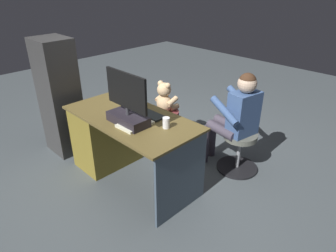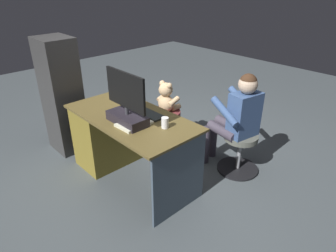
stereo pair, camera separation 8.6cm
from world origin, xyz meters
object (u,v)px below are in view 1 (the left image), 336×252
(desk, at_px, (111,135))
(person, at_px, (236,113))
(monitor, at_px, (127,108))
(visitor_chair, at_px, (239,149))
(office_chair_teddy, at_px, (164,125))
(teddy_bear, at_px, (165,98))
(tv_remote, at_px, (123,114))
(computer_mouse, at_px, (130,104))
(keyboard, at_px, (147,113))
(cup, at_px, (166,123))

(desk, height_order, person, person)
(monitor, bearing_deg, visitor_chair, -118.63)
(office_chair_teddy, bearing_deg, person, -170.07)
(desk, height_order, teddy_bear, teddy_bear)
(office_chair_teddy, bearing_deg, tv_remote, 106.86)
(computer_mouse, distance_m, teddy_bear, 0.65)
(keyboard, bearing_deg, computer_mouse, -3.94)
(desk, bearing_deg, monitor, 167.22)
(cup, bearing_deg, teddy_bear, -43.72)
(monitor, distance_m, keyboard, 0.30)
(monitor, relative_size, cup, 5.25)
(keyboard, relative_size, visitor_chair, 0.90)
(computer_mouse, bearing_deg, tv_remote, 124.71)
(visitor_chair, bearing_deg, teddy_bear, 9.22)
(desk, xyz_separation_m, keyboard, (-0.45, -0.15, 0.36))
(keyboard, relative_size, teddy_bear, 1.07)
(keyboard, bearing_deg, monitor, 97.79)
(monitor, bearing_deg, tv_remote, -21.03)
(teddy_bear, bearing_deg, computer_mouse, 99.36)
(monitor, height_order, keyboard, monitor)
(computer_mouse, distance_m, cup, 0.66)
(monitor, distance_m, office_chair_teddy, 1.19)
(tv_remote, height_order, office_chair_teddy, tv_remote)
(tv_remote, bearing_deg, monitor, 170.02)
(monitor, bearing_deg, desk, -12.78)
(monitor, height_order, person, monitor)
(keyboard, distance_m, tv_remote, 0.24)
(cup, xyz_separation_m, tv_remote, (0.50, 0.12, -0.04))
(person, bearing_deg, monitor, 64.75)
(cup, height_order, teddy_bear, cup)
(computer_mouse, bearing_deg, teddy_bear, -80.64)
(monitor, relative_size, computer_mouse, 5.60)
(keyboard, height_order, person, person)
(monitor, xyz_separation_m, tv_remote, (0.18, -0.07, -0.15))
(cup, bearing_deg, visitor_chair, -106.83)
(visitor_chair, distance_m, person, 0.43)
(cup, height_order, tv_remote, cup)
(cup, bearing_deg, desk, 5.58)
(person, bearing_deg, desk, 43.94)
(tv_remote, bearing_deg, office_chair_teddy, -62.09)
(monitor, distance_m, person, 1.19)
(desk, relative_size, office_chair_teddy, 2.98)
(desk, distance_m, visitor_chair, 1.44)
(visitor_chair, relative_size, person, 0.41)
(office_chair_teddy, bearing_deg, keyboard, 122.16)
(tv_remote, height_order, teddy_bear, teddy_bear)
(visitor_chair, bearing_deg, keyboard, 52.53)
(tv_remote, bearing_deg, teddy_bear, -62.34)
(computer_mouse, xyz_separation_m, tv_remote, (-0.15, 0.21, -0.01))
(office_chair_teddy, distance_m, person, 1.03)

